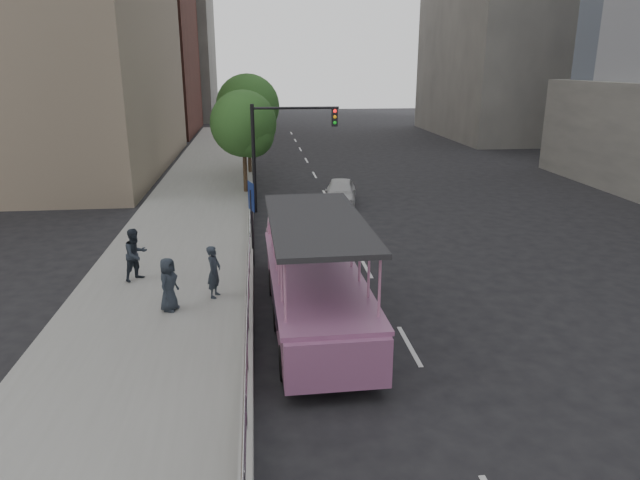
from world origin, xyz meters
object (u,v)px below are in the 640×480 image
Objects in this scene: car at (340,192)px; street_tree_far at (249,109)px; parking_sign at (252,215)px; street_tree_near at (245,126)px; pedestrian_far at (168,284)px; pedestrian_near at (214,272)px; duck_boat at (311,274)px; pedestrian_mid at (136,254)px; traffic_signal at (278,140)px.

street_tree_far is at bearing 129.17° from car.
street_tree_near reaches higher than parking_sign.
pedestrian_far is 4.96m from parking_sign.
street_tree_far is at bearing 14.51° from pedestrian_near.
street_tree_near reaches higher than car.
street_tree_near is 6.02m from street_tree_far.
street_tree_near is at bearing 97.33° from duck_boat.
car is at bearing -8.08° from pedestrian_far.
street_tree_near is (3.41, 13.05, 2.67)m from pedestrian_mid.
duck_boat is 1.67× the size of street_tree_near.
street_tree_far is at bearing 31.35° from pedestrian_mid.
traffic_signal is (5.00, 9.62, 2.35)m from pedestrian_mid.
pedestrian_far is 0.24× the size of street_tree_far.
traffic_signal is 9.57m from street_tree_far.
pedestrian_mid is 0.56× the size of parking_sign.
street_tree_near is (0.83, 14.76, 2.73)m from pedestrian_near.
duck_boat is 15.87m from street_tree_near.
pedestrian_far reaches higher than car.
street_tree_far is at bearing 13.12° from pedestrian_far.
pedestrian_near reaches higher than car.
street_tree_near is at bearing 164.94° from car.
pedestrian_mid is at bearing 47.23° from pedestrian_far.
pedestrian_mid reaches higher than car.
car is (2.81, 13.28, -0.52)m from duck_boat.
duck_boat is 6.18× the size of pedestrian_far.
pedestrian_near is at bearing -102.08° from traffic_signal.
duck_boat is 13.58m from car.
duck_boat is 3.12× the size of parking_sign.
street_tree_far is at bearing 88.09° from street_tree_near.
parking_sign is (2.34, 4.29, 0.82)m from pedestrian_far.
street_tree_near is (-1.60, 3.43, 0.32)m from traffic_signal.
street_tree_far is at bearing 98.43° from traffic_signal.
street_tree_near is at bearing 11.59° from pedestrian_far.
pedestrian_mid reaches higher than pedestrian_near.
pedestrian_mid is at bearing -117.48° from traffic_signal.
pedestrian_near is at bearing -93.21° from street_tree_near.
street_tree_far is at bearing 94.77° from duck_boat.
street_tree_near reaches higher than pedestrian_near.
pedestrian_far is 15.97m from street_tree_near.
car is 1.25× the size of parking_sign.
traffic_signal is at bearing 80.68° from parking_sign.
pedestrian_far is at bearing -109.72° from pedestrian_mid.
traffic_signal reaches higher than duck_boat.
street_tree_far reaches higher than pedestrian_near.
street_tree_near is (2.03, 15.60, 2.75)m from pedestrian_far.
pedestrian_near is 0.93× the size of pedestrian_mid.
traffic_signal is (1.29, 7.88, 1.60)m from parking_sign.
traffic_signal is 3.80m from street_tree_near.
duck_boat is 5.94m from pedestrian_mid.
pedestrian_far is at bearing -178.82° from duck_boat.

